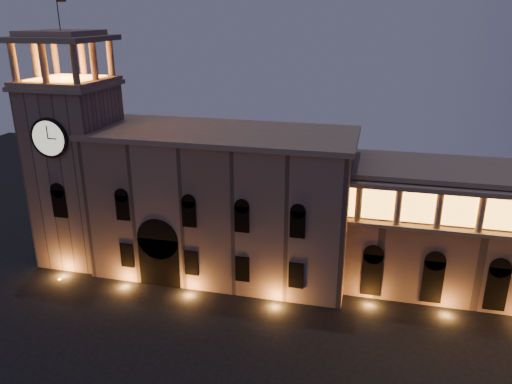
% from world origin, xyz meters
% --- Properties ---
extents(government_building, '(30.80, 12.80, 17.60)m').
position_xyz_m(government_building, '(-2.08, 21.93, 8.77)').
color(government_building, '#8B6D5B').
rests_on(government_building, ground).
extents(clock_tower, '(9.80, 9.80, 32.40)m').
position_xyz_m(clock_tower, '(-20.50, 20.98, 12.50)').
color(clock_tower, '#8B6D5B').
rests_on(clock_tower, ground).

